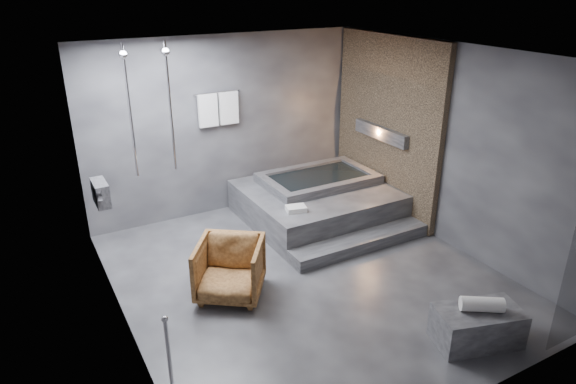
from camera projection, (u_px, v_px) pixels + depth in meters
room at (326, 138)px, 6.32m from camera, size 5.00×5.04×2.82m
tub_deck at (317, 203)px, 8.16m from camera, size 2.20×2.00×0.50m
tub_step at (361, 243)px, 7.27m from camera, size 2.20×0.36×0.18m
concrete_bench at (477, 326)px, 5.37m from camera, size 0.98×0.72×0.40m
driftwood_chair at (230, 269)px, 6.11m from camera, size 1.07×1.07×0.71m
rolled_towel at (482, 304)px, 5.25m from camera, size 0.45×0.37×0.16m
deck_towel at (296, 209)px, 7.26m from camera, size 0.32×0.26×0.07m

